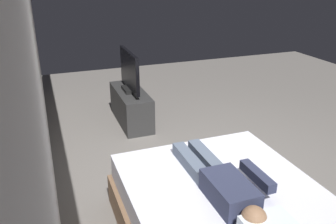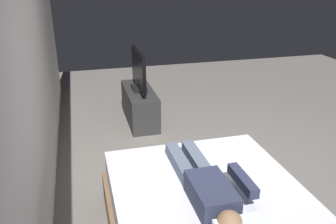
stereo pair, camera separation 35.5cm
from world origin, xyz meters
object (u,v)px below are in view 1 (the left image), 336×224
at_px(person, 223,183).
at_px(tv_stand, 131,107).
at_px(remote, 255,171).
at_px(bed, 227,220).
at_px(tv, 130,72).

bearing_deg(person, tv_stand, 0.73).
height_order(person, remote, person).
relative_size(bed, tv_stand, 1.74).
distance_m(bed, person, 0.36).
xyz_separation_m(bed, person, (0.03, 0.04, 0.36)).
distance_m(bed, tv_stand, 2.77).
height_order(bed, remote, remote).
height_order(tv_stand, tv, tv).
distance_m(person, remote, 0.44).
bearing_deg(bed, tv, 1.64).
height_order(person, tv_stand, person).
bearing_deg(bed, remote, -63.47).
xyz_separation_m(bed, remote, (0.18, -0.36, 0.29)).
xyz_separation_m(bed, tv_stand, (2.77, 0.08, -0.01)).
height_order(person, tv, tv).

